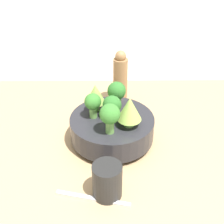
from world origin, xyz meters
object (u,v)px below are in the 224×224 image
object	(u,v)px
pepper_mill	(119,79)
fork	(93,199)
cup	(107,181)
bowl	(112,128)

from	to	relation	value
pepper_mill	fork	distance (m)	0.44
pepper_mill	fork	size ratio (longest dim) A/B	1.08
fork	cup	bearing A→B (deg)	25.73
cup	fork	size ratio (longest dim) A/B	0.50
bowl	cup	bearing A→B (deg)	-93.61
bowl	pepper_mill	size ratio (longest dim) A/B	1.25
bowl	pepper_mill	xyz separation A→B (m)	(0.02, 0.21, 0.05)
cup	pepper_mill	size ratio (longest dim) A/B	0.47
pepper_mill	fork	xyz separation A→B (m)	(-0.07, -0.42, -0.09)
cup	pepper_mill	world-z (taller)	pepper_mill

